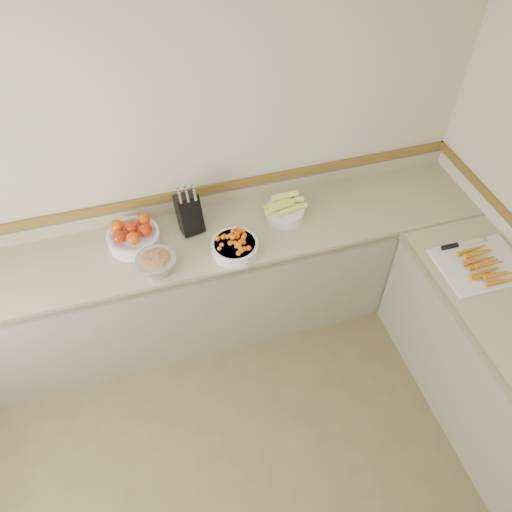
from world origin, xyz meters
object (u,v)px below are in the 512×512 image
object	(u,v)px
knife_block	(189,213)
cherry_tomato_bowl	(235,246)
rhubarb_bowl	(157,263)
cutting_board	(482,265)
tomato_bowl	(133,236)
corn_bowl	(285,210)

from	to	relation	value
knife_block	cherry_tomato_bowl	xyz separation A→B (m)	(0.23, -0.29, -0.09)
knife_block	rhubarb_bowl	distance (m)	0.42
rhubarb_bowl	knife_block	bearing A→B (deg)	48.99
cutting_board	cherry_tomato_bowl	bearing A→B (deg)	158.65
rhubarb_bowl	tomato_bowl	bearing A→B (deg)	110.91
tomato_bowl	rhubarb_bowl	xyz separation A→B (m)	(0.11, -0.28, 0.00)
corn_bowl	tomato_bowl	bearing A→B (deg)	177.36
cherry_tomato_bowl	cutting_board	bearing A→B (deg)	-21.35
rhubarb_bowl	cutting_board	world-z (taller)	rhubarb_bowl
cherry_tomato_bowl	cutting_board	distance (m)	1.55
cherry_tomato_bowl	knife_block	bearing A→B (deg)	128.08
corn_bowl	cherry_tomato_bowl	bearing A→B (deg)	-152.50
tomato_bowl	rhubarb_bowl	distance (m)	0.30
tomato_bowl	cutting_board	size ratio (longest dim) A/B	0.64
knife_block	cherry_tomato_bowl	size ratio (longest dim) A/B	1.17
knife_block	cutting_board	distance (m)	1.88
tomato_bowl	corn_bowl	bearing A→B (deg)	-2.64
knife_block	cherry_tomato_bowl	bearing A→B (deg)	-51.92
knife_block	tomato_bowl	size ratio (longest dim) A/B	1.04
cherry_tomato_bowl	cutting_board	size ratio (longest dim) A/B	0.57
knife_block	cutting_board	bearing A→B (deg)	-27.07
tomato_bowl	cutting_board	xyz separation A→B (m)	(2.05, -0.82, -0.05)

